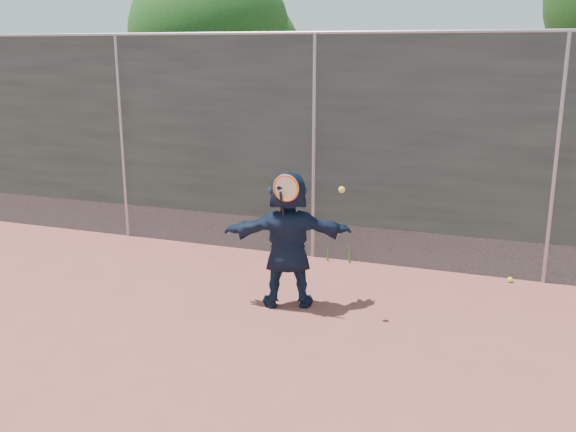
% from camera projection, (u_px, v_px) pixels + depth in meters
% --- Properties ---
extents(ground, '(80.00, 80.00, 0.00)m').
position_uv_depth(ground, '(194.00, 371.00, 5.76)').
color(ground, '#9E4C42').
rests_on(ground, ground).
extents(player, '(1.50, 0.93, 1.55)m').
position_uv_depth(player, '(288.00, 239.00, 7.07)').
color(player, '#142038').
rests_on(player, ground).
extents(ball_ground, '(0.07, 0.07, 0.07)m').
position_uv_depth(ball_ground, '(510.00, 280.00, 7.93)').
color(ball_ground, '#EAF736').
rests_on(ball_ground, ground).
extents(fence, '(20.00, 0.06, 3.03)m').
position_uv_depth(fence, '(314.00, 143.00, 8.54)').
color(fence, '#38423D').
rests_on(fence, ground).
extents(swing_action, '(0.76, 0.17, 0.51)m').
position_uv_depth(swing_action, '(291.00, 190.00, 6.71)').
color(swing_action, orange).
rests_on(swing_action, ground).
extents(tree_left, '(3.15, 3.00, 4.53)m').
position_uv_depth(tree_left, '(219.00, 41.00, 11.91)').
color(tree_left, '#382314').
rests_on(tree_left, ground).
extents(weed_clump, '(0.68, 0.07, 0.30)m').
position_uv_depth(weed_clump, '(331.00, 252.00, 8.71)').
color(weed_clump, '#387226').
rests_on(weed_clump, ground).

